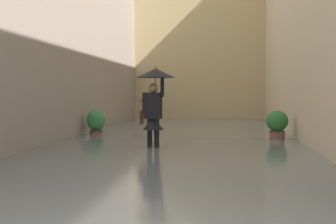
{
  "coord_description": "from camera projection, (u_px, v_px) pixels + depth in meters",
  "views": [
    {
      "loc": [
        -1.15,
        3.06,
        1.44
      ],
      "look_at": [
        0.19,
        -9.34,
        0.96
      ],
      "focal_mm": 54.05,
      "sensor_mm": 36.0,
      "label": 1
    }
  ],
  "objects": [
    {
      "name": "ground_plane",
      "position": [
        181.0,
        145.0,
        13.96
      ],
      "size": [
        60.0,
        60.0,
        0.0
      ],
      "primitive_type": "plane",
      "color": "#605B56"
    },
    {
      "name": "flood_water",
      "position": [
        181.0,
        142.0,
        13.96
      ],
      "size": [
        7.17,
        27.62,
        0.15
      ],
      "primitive_type": "cube",
      "color": "slate",
      "rests_on": "ground_plane"
    },
    {
      "name": "building_facade_far",
      "position": [
        200.0,
        32.0,
        25.42
      ],
      "size": [
        9.97,
        1.8,
        8.98
      ],
      "primitive_type": "cube",
      "color": "tan",
      "rests_on": "ground_plane"
    },
    {
      "name": "person_wading",
      "position": [
        154.0,
        94.0,
        11.9
      ],
      "size": [
        0.93,
        0.93,
        2.08
      ],
      "color": "#4C4233",
      "rests_on": "ground_plane"
    },
    {
      "name": "potted_plant_mid_right",
      "position": [
        96.0,
        123.0,
        15.66
      ],
      "size": [
        0.57,
        0.57,
        0.91
      ],
      "color": "brown",
      "rests_on": "ground_plane"
    },
    {
      "name": "potted_plant_near_left",
      "position": [
        277.0,
        125.0,
        14.2
      ],
      "size": [
        0.61,
        0.61,
        0.94
      ],
      "color": "brown",
      "rests_on": "ground_plane"
    }
  ]
}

